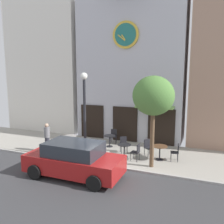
# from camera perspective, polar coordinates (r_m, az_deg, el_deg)

# --- Properties ---
(ground_plane) EXTENTS (27.60, 11.22, 0.13)m
(ground_plane) POSITION_cam_1_polar(r_m,az_deg,el_deg) (11.34, -3.46, -14.47)
(ground_plane) COLOR #9E998E
(clock_building) EXTENTS (7.25, 3.55, 11.87)m
(clock_building) POSITION_cam_1_polar(r_m,az_deg,el_deg) (16.94, 4.55, 14.63)
(clock_building) COLOR #B2B2BC
(clock_building) RESTS_ON ground_plane
(neighbor_building_left) EXTENTS (6.13, 4.44, 15.66)m
(neighbor_building_left) POSITION_cam_1_polar(r_m,az_deg,el_deg) (21.26, -13.77, 17.96)
(neighbor_building_left) COLOR silver
(neighbor_building_left) RESTS_ON ground_plane
(street_lamp) EXTENTS (0.36, 0.36, 4.54)m
(street_lamp) POSITION_cam_1_polar(r_m,az_deg,el_deg) (12.73, -6.46, -0.88)
(street_lamp) COLOR black
(street_lamp) RESTS_ON ground_plane
(street_tree) EXTENTS (1.97, 1.77, 4.41)m
(street_tree) POSITION_cam_1_polar(r_m,az_deg,el_deg) (11.43, 9.73, 3.64)
(street_tree) COLOR brown
(street_tree) RESTS_ON ground_plane
(cafe_table_center) EXTENTS (0.74, 0.74, 0.75)m
(cafe_table_center) POSITION_cam_1_polar(r_m,az_deg,el_deg) (14.99, -9.77, -6.29)
(cafe_table_center) COLOR black
(cafe_table_center) RESTS_ON ground_plane
(cafe_table_rightmost) EXTENTS (0.69, 0.69, 0.72)m
(cafe_table_rightmost) POSITION_cam_1_polar(r_m,az_deg,el_deg) (14.99, -0.59, -6.33)
(cafe_table_rightmost) COLOR black
(cafe_table_rightmost) RESTS_ON ground_plane
(cafe_table_center_right) EXTENTS (0.73, 0.73, 0.72)m
(cafe_table_center_right) POSITION_cam_1_polar(r_m,az_deg,el_deg) (13.18, 2.91, -8.48)
(cafe_table_center_right) COLOR black
(cafe_table_center_right) RESTS_ON ground_plane
(cafe_table_leftmost) EXTENTS (0.80, 0.80, 0.76)m
(cafe_table_leftmost) POSITION_cam_1_polar(r_m,az_deg,el_deg) (13.01, 11.21, -8.67)
(cafe_table_leftmost) COLOR black
(cafe_table_leftmost) RESTS_ON ground_plane
(cafe_chair_left_end) EXTENTS (0.43, 0.43, 0.90)m
(cafe_chair_left_end) POSITION_cam_1_polar(r_m,az_deg,el_deg) (12.72, 5.82, -9.14)
(cafe_chair_left_end) COLOR black
(cafe_chair_left_end) RESTS_ON ground_plane
(cafe_chair_outer) EXTENTS (0.56, 0.56, 0.90)m
(cafe_chair_outer) POSITION_cam_1_polar(r_m,az_deg,el_deg) (13.59, 8.48, -7.97)
(cafe_chair_outer) COLOR black
(cafe_chair_outer) RESTS_ON ground_plane
(cafe_chair_under_awning) EXTENTS (0.55, 0.55, 0.90)m
(cafe_chair_under_awning) POSITION_cam_1_polar(r_m,az_deg,el_deg) (13.98, 2.75, -7.39)
(cafe_chair_under_awning) COLOR black
(cafe_chair_under_awning) RESTS_ON ground_plane
(cafe_chair_mid_row) EXTENTS (0.46, 0.46, 0.90)m
(cafe_chair_mid_row) POSITION_cam_1_polar(r_m,az_deg,el_deg) (13.08, 14.92, -8.90)
(cafe_chair_mid_row) COLOR black
(cafe_chair_mid_row) RESTS_ON ground_plane
(cafe_chair_facing_wall) EXTENTS (0.48, 0.48, 0.90)m
(cafe_chair_facing_wall) POSITION_cam_1_polar(r_m,az_deg,el_deg) (15.76, 0.39, -5.45)
(cafe_chair_facing_wall) COLOR black
(cafe_chair_facing_wall) RESTS_ON ground_plane
(pedestrian_grey) EXTENTS (0.42, 0.42, 1.67)m
(pedestrian_grey) POSITION_cam_1_polar(r_m,az_deg,el_deg) (14.48, -15.07, -5.74)
(pedestrian_grey) COLOR #2D2D38
(pedestrian_grey) RESTS_ON ground_plane
(parked_car_red) EXTENTS (4.31, 2.03, 1.55)m
(parked_car_red) POSITION_cam_1_polar(r_m,az_deg,el_deg) (10.95, -8.96, -11.04)
(parked_car_red) COLOR maroon
(parked_car_red) RESTS_ON ground_plane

